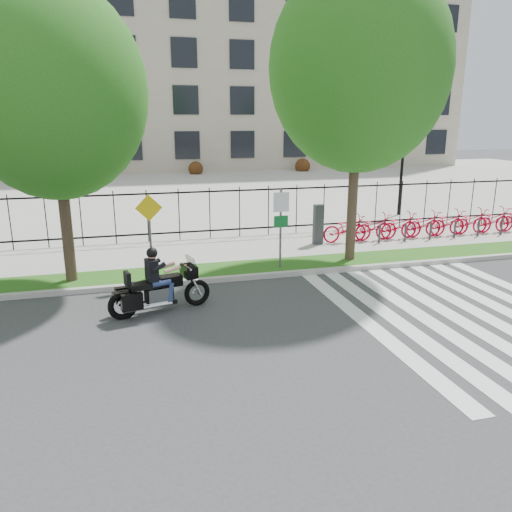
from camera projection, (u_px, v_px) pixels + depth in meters
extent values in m
plane|color=#353537|center=(281.00, 335.00, 11.28)|extent=(120.00, 120.00, 0.00)
cube|color=#A8A69E|center=(239.00, 278.00, 15.08)|extent=(60.00, 0.20, 0.15)
cube|color=#1B5415|center=(233.00, 270.00, 15.88)|extent=(60.00, 1.50, 0.15)
cube|color=#ACA8A1|center=(219.00, 251.00, 18.21)|extent=(60.00, 3.50, 0.15)
cube|color=#ACA8A1|center=(171.00, 189.00, 34.56)|extent=(80.00, 34.00, 0.10)
cube|color=gray|center=(147.00, 65.00, 50.56)|extent=(60.00, 20.00, 20.00)
cylinder|color=black|center=(401.00, 176.00, 24.42)|extent=(0.14, 0.14, 4.00)
cylinder|color=black|center=(404.00, 137.00, 23.92)|extent=(0.06, 0.70, 0.70)
sphere|color=white|center=(398.00, 135.00, 23.80)|extent=(0.36, 0.36, 0.36)
sphere|color=white|center=(411.00, 134.00, 23.98)|extent=(0.36, 0.36, 0.36)
cylinder|color=#31241B|center=(65.00, 217.00, 14.15)|extent=(0.32, 0.32, 3.77)
ellipsoid|color=#1E5012|center=(53.00, 91.00, 13.25)|extent=(5.03, 5.03, 5.78)
cylinder|color=#31241B|center=(353.00, 194.00, 16.27)|extent=(0.32, 0.32, 4.41)
ellipsoid|color=#1E5012|center=(359.00, 68.00, 15.24)|extent=(5.56, 5.56, 6.39)
cube|color=#2D2D33|center=(318.00, 224.00, 18.69)|extent=(0.35, 0.25, 1.50)
imported|color=red|center=(347.00, 229.00, 19.05)|extent=(1.98, 0.69, 1.04)
cylinder|color=#2D2D33|center=(353.00, 236.00, 18.63)|extent=(0.08, 0.08, 0.70)
imported|color=red|center=(373.00, 227.00, 19.32)|extent=(1.98, 0.69, 1.04)
cylinder|color=#2D2D33|center=(379.00, 234.00, 18.90)|extent=(0.08, 0.08, 0.70)
imported|color=red|center=(399.00, 226.00, 19.60)|extent=(1.98, 0.69, 1.04)
cylinder|color=#2D2D33|center=(405.00, 232.00, 19.18)|extent=(0.08, 0.08, 0.70)
imported|color=red|center=(423.00, 224.00, 19.87)|extent=(1.98, 0.69, 1.04)
cylinder|color=#2D2D33|center=(430.00, 231.00, 19.45)|extent=(0.08, 0.08, 0.70)
imported|color=red|center=(447.00, 223.00, 20.14)|extent=(1.98, 0.69, 1.04)
cylinder|color=#2D2D33|center=(455.00, 229.00, 19.72)|extent=(0.08, 0.08, 0.70)
imported|color=red|center=(471.00, 221.00, 20.42)|extent=(1.98, 0.69, 1.04)
cylinder|color=#2D2D33|center=(479.00, 228.00, 20.00)|extent=(0.08, 0.08, 0.70)
imported|color=red|center=(494.00, 220.00, 20.69)|extent=(1.98, 0.69, 1.04)
cylinder|color=#2D2D33|center=(502.00, 226.00, 20.27)|extent=(0.08, 0.08, 0.70)
cylinder|color=#59595B|center=(280.00, 229.00, 15.56)|extent=(0.07, 0.07, 2.50)
cube|color=white|center=(281.00, 202.00, 15.30)|extent=(0.50, 0.03, 0.60)
cube|color=#0C6626|center=(281.00, 221.00, 15.45)|extent=(0.45, 0.03, 0.35)
cylinder|color=#59595B|center=(150.00, 238.00, 14.58)|extent=(0.07, 0.07, 2.40)
cube|color=yellow|center=(149.00, 208.00, 14.30)|extent=(0.78, 0.03, 0.78)
torus|color=black|center=(197.00, 293.00, 12.98)|extent=(0.71, 0.29, 0.70)
torus|color=black|center=(123.00, 305.00, 12.09)|extent=(0.76, 0.32, 0.74)
cube|color=black|center=(189.00, 271.00, 12.72)|extent=(0.43, 0.61, 0.30)
cube|color=#26262B|center=(191.00, 262.00, 12.69)|extent=(0.27, 0.53, 0.31)
cube|color=silver|center=(159.00, 295.00, 12.48)|extent=(0.67, 0.48, 0.41)
cube|color=black|center=(170.00, 280.00, 12.53)|extent=(0.62, 0.47, 0.26)
cube|color=black|center=(144.00, 285.00, 12.23)|extent=(0.78, 0.52, 0.14)
cube|color=black|center=(127.00, 279.00, 11.99)|extent=(0.18, 0.36, 0.35)
cube|color=black|center=(132.00, 302.00, 11.86)|extent=(0.53, 0.28, 0.41)
cube|color=black|center=(126.00, 294.00, 12.37)|extent=(0.53, 0.28, 0.41)
cube|color=black|center=(152.00, 270.00, 12.23)|extent=(0.33, 0.45, 0.53)
sphere|color=tan|center=(152.00, 255.00, 12.14)|extent=(0.23, 0.23, 0.23)
sphere|color=black|center=(152.00, 253.00, 12.13)|extent=(0.27, 0.27, 0.27)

